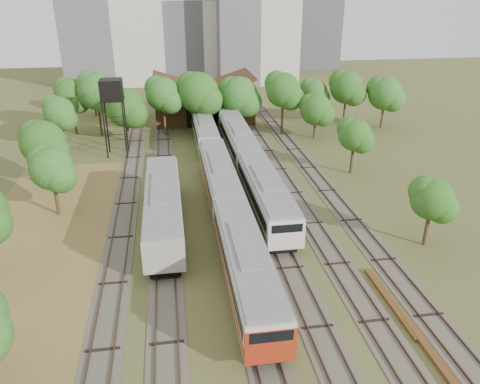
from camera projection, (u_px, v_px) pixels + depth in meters
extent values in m
plane|color=#475123|center=(301.00, 366.00, 28.15)|extent=(240.00, 240.00, 0.00)
cube|color=brown|center=(22.00, 311.00, 32.84)|extent=(14.00, 60.00, 0.04)
cube|color=#4C473D|center=(126.00, 204.00, 49.04)|extent=(2.60, 80.00, 0.06)
cube|color=#472D1E|center=(119.00, 203.00, 48.91)|extent=(0.08, 80.00, 0.14)
cube|color=#472D1E|center=(133.00, 202.00, 49.11)|extent=(0.08, 80.00, 0.14)
cube|color=#4C473D|center=(164.00, 201.00, 49.61)|extent=(2.60, 80.00, 0.06)
cube|color=#472D1E|center=(157.00, 201.00, 49.47)|extent=(0.08, 80.00, 0.14)
cube|color=#472D1E|center=(171.00, 200.00, 49.67)|extent=(0.08, 80.00, 0.14)
cube|color=#4C473D|center=(220.00, 198.00, 50.45)|extent=(2.60, 80.00, 0.06)
cube|color=#472D1E|center=(214.00, 197.00, 50.31)|extent=(0.08, 80.00, 0.14)
cube|color=#472D1E|center=(227.00, 196.00, 50.52)|extent=(0.08, 80.00, 0.14)
cube|color=#4C473D|center=(257.00, 195.00, 51.02)|extent=(2.60, 80.00, 0.06)
cube|color=#472D1E|center=(250.00, 195.00, 50.88)|extent=(0.08, 80.00, 0.14)
cube|color=#472D1E|center=(263.00, 194.00, 51.08)|extent=(0.08, 80.00, 0.14)
cube|color=#4C473D|center=(292.00, 193.00, 51.58)|extent=(2.60, 80.00, 0.06)
cube|color=#472D1E|center=(286.00, 193.00, 51.44)|extent=(0.08, 80.00, 0.14)
cube|color=#472D1E|center=(299.00, 192.00, 51.64)|extent=(0.08, 80.00, 0.14)
cube|color=#4C473D|center=(327.00, 191.00, 52.14)|extent=(2.60, 80.00, 0.06)
cube|color=#472D1E|center=(321.00, 190.00, 52.00)|extent=(0.08, 80.00, 0.14)
cube|color=#472D1E|center=(333.00, 190.00, 52.21)|extent=(0.08, 80.00, 0.14)
cube|color=black|center=(246.00, 284.00, 35.11)|extent=(2.30, 15.64, 0.84)
cube|color=beige|center=(246.00, 265.00, 34.41)|extent=(3.04, 17.00, 2.62)
cube|color=black|center=(246.00, 261.00, 34.29)|extent=(3.10, 15.64, 0.89)
cube|color=slate|center=(246.00, 247.00, 33.81)|extent=(2.79, 16.66, 0.38)
cube|color=#982810|center=(246.00, 273.00, 34.71)|extent=(3.10, 16.66, 0.47)
cube|color=#982810|center=(271.00, 346.00, 26.83)|extent=(3.08, 0.25, 2.36)
cube|color=black|center=(220.00, 192.00, 50.92)|extent=(2.30, 15.64, 0.84)
cube|color=beige|center=(219.00, 177.00, 50.23)|extent=(3.04, 17.00, 2.62)
cube|color=black|center=(219.00, 174.00, 50.10)|extent=(3.10, 15.64, 0.89)
cube|color=slate|center=(219.00, 164.00, 49.62)|extent=(2.79, 16.66, 0.38)
cube|color=#982810|center=(219.00, 183.00, 50.52)|extent=(3.10, 16.66, 0.47)
cube|color=black|center=(265.00, 210.00, 46.79)|extent=(2.35, 15.64, 0.85)
cube|color=beige|center=(266.00, 194.00, 46.08)|extent=(3.10, 17.00, 2.67)
cube|color=black|center=(266.00, 191.00, 45.95)|extent=(3.16, 15.64, 0.91)
cube|color=slate|center=(266.00, 179.00, 45.46)|extent=(2.85, 16.66, 0.38)
cube|color=#1A6B2C|center=(265.00, 201.00, 46.38)|extent=(3.16, 16.66, 0.48)
cube|color=beige|center=(286.00, 237.00, 38.49)|extent=(3.14, 0.25, 2.40)
cube|color=black|center=(239.00, 153.00, 62.60)|extent=(2.35, 15.64, 0.85)
cube|color=beige|center=(239.00, 141.00, 61.89)|extent=(3.10, 17.00, 2.67)
cube|color=black|center=(239.00, 138.00, 61.76)|extent=(3.16, 15.64, 0.91)
cube|color=slate|center=(239.00, 129.00, 61.27)|extent=(2.85, 16.66, 0.38)
cube|color=#1A6B2C|center=(239.00, 146.00, 62.19)|extent=(3.16, 16.66, 0.48)
cube|color=black|center=(223.00, 119.00, 78.42)|extent=(2.35, 15.64, 0.85)
cube|color=beige|center=(223.00, 109.00, 77.70)|extent=(3.10, 17.00, 2.67)
cube|color=black|center=(223.00, 107.00, 77.57)|extent=(3.16, 15.64, 0.91)
cube|color=slate|center=(223.00, 100.00, 77.09)|extent=(2.85, 16.66, 0.38)
cube|color=#1A6B2C|center=(223.00, 113.00, 78.01)|extent=(3.16, 16.66, 0.48)
cube|color=black|center=(205.00, 141.00, 67.65)|extent=(2.17, 14.72, 0.79)
cube|color=beige|center=(205.00, 130.00, 66.99)|extent=(2.86, 16.00, 2.47)
cube|color=black|center=(205.00, 128.00, 66.87)|extent=(2.92, 14.72, 0.84)
cube|color=slate|center=(204.00, 120.00, 66.42)|extent=(2.63, 15.68, 0.36)
cube|color=#1A6B2C|center=(205.00, 135.00, 67.27)|extent=(2.92, 15.68, 0.44)
cube|color=beige|center=(210.00, 148.00, 59.86)|extent=(2.90, 0.25, 2.22)
cube|color=black|center=(164.00, 224.00, 43.91)|extent=(2.46, 16.56, 0.89)
cube|color=gray|center=(163.00, 207.00, 43.17)|extent=(3.24, 18.00, 2.80)
cube|color=black|center=(163.00, 203.00, 43.03)|extent=(3.30, 16.56, 0.95)
cube|color=slate|center=(162.00, 191.00, 42.52)|extent=(2.98, 17.64, 0.40)
cylinder|color=black|center=(105.00, 131.00, 60.57)|extent=(0.19, 0.19, 7.41)
cylinder|color=black|center=(125.00, 130.00, 60.92)|extent=(0.19, 0.19, 7.41)
cylinder|color=black|center=(107.00, 126.00, 62.83)|extent=(0.19, 0.19, 7.41)
cylinder|color=black|center=(126.00, 125.00, 63.18)|extent=(0.19, 0.19, 7.41)
cube|color=black|center=(113.00, 100.00, 60.34)|extent=(2.92, 2.92, 0.20)
cube|color=black|center=(111.00, 89.00, 59.79)|extent=(2.78, 2.78, 2.50)
cube|color=brown|center=(390.00, 302.00, 33.67)|extent=(0.54, 8.17, 0.27)
cube|color=brown|center=(442.00, 368.00, 27.81)|extent=(0.56, 9.01, 0.29)
cube|color=#331D12|center=(203.00, 103.00, 79.31)|extent=(16.00, 11.00, 5.50)
cube|color=#331D12|center=(179.00, 84.00, 77.40)|extent=(8.45, 11.55, 2.96)
cube|color=#331D12|center=(227.00, 82.00, 78.52)|extent=(8.45, 11.55, 2.96)
cube|color=black|center=(206.00, 114.00, 74.61)|extent=(6.40, 0.15, 4.12)
cylinder|color=#382616|center=(56.00, 197.00, 46.03)|extent=(0.36, 0.36, 3.88)
sphere|color=#294F15|center=(51.00, 168.00, 44.82)|extent=(4.21, 4.21, 4.21)
cylinder|color=#382616|center=(48.00, 171.00, 52.19)|extent=(0.36, 0.36, 4.14)
sphere|color=#294F15|center=(43.00, 143.00, 50.90)|extent=(4.93, 4.93, 4.93)
cylinder|color=#382616|center=(63.00, 136.00, 63.74)|extent=(0.36, 0.36, 4.30)
sphere|color=#294F15|center=(59.00, 112.00, 62.40)|extent=(4.20, 4.20, 4.20)
cylinder|color=#382616|center=(75.00, 119.00, 71.20)|extent=(0.36, 0.36, 4.77)
sphere|color=#294F15|center=(71.00, 95.00, 69.71)|extent=(4.87, 4.87, 4.87)
cylinder|color=#382616|center=(95.00, 105.00, 81.79)|extent=(0.36, 0.36, 3.66)
sphere|color=#294F15|center=(93.00, 89.00, 80.64)|extent=(5.10, 5.10, 5.10)
cylinder|color=#382616|center=(100.00, 118.00, 70.50)|extent=(0.36, 0.36, 5.29)
sphere|color=#294F15|center=(97.00, 91.00, 68.85)|extent=(5.51, 5.51, 5.51)
cylinder|color=#382616|center=(127.00, 128.00, 68.06)|extent=(0.36, 0.36, 3.91)
sphere|color=#294F15|center=(125.00, 108.00, 66.84)|extent=(5.56, 5.56, 5.56)
cylinder|color=#382616|center=(164.00, 119.00, 70.62)|extent=(0.36, 0.36, 4.93)
sphere|color=#294F15|center=(163.00, 94.00, 69.08)|extent=(5.03, 5.03, 5.03)
cylinder|color=#382616|center=(199.00, 118.00, 71.23)|extent=(0.36, 0.36, 4.97)
sphere|color=#294F15|center=(198.00, 93.00, 69.67)|extent=(6.17, 6.17, 6.17)
cylinder|color=#382616|center=(239.00, 117.00, 72.83)|extent=(0.36, 0.36, 4.33)
sphere|color=#294F15|center=(239.00, 96.00, 71.48)|extent=(5.92, 5.92, 5.92)
cylinder|color=#382616|center=(282.00, 117.00, 71.16)|extent=(0.36, 0.36, 5.31)
sphere|color=#294F15|center=(283.00, 90.00, 69.50)|extent=(5.15, 5.15, 5.15)
cylinder|color=#382616|center=(313.00, 112.00, 76.50)|extent=(0.36, 0.36, 4.11)
sphere|color=#294F15|center=(314.00, 93.00, 75.21)|extent=(4.26, 4.26, 4.26)
cylinder|color=#382616|center=(344.00, 111.00, 75.36)|extent=(0.36, 0.36, 4.92)
sphere|color=#294F15|center=(347.00, 87.00, 73.82)|extent=(5.16, 5.16, 5.16)
cylinder|color=#382616|center=(382.00, 115.00, 74.45)|extent=(0.36, 0.36, 4.36)
sphere|color=#294F15|center=(385.00, 93.00, 73.09)|extent=(5.23, 5.23, 5.23)
cylinder|color=#382616|center=(427.00, 227.00, 40.66)|extent=(0.36, 0.36, 3.49)
sphere|color=#294F15|center=(432.00, 199.00, 39.57)|extent=(3.64, 3.64, 3.64)
cylinder|color=#382616|center=(352.00, 158.00, 56.38)|extent=(0.36, 0.36, 3.83)
sphere|color=#294F15|center=(354.00, 135.00, 55.18)|extent=(3.89, 3.89, 3.89)
cylinder|color=#382616|center=(315.00, 127.00, 69.58)|extent=(0.36, 0.36, 3.42)
sphere|color=#294F15|center=(316.00, 110.00, 68.51)|extent=(4.63, 4.63, 4.63)
cube|color=#47494F|center=(315.00, 14.00, 126.68)|extent=(12.00, 12.00, 28.00)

